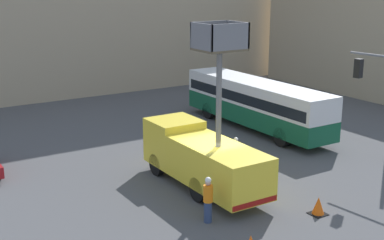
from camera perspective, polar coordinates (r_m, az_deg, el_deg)
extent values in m
plane|color=#4C4C4F|center=(24.55, 2.08, -7.46)|extent=(120.00, 120.00, 0.00)
cube|color=yellow|center=(26.31, -1.88, -2.25)|extent=(2.31, 2.24, 2.18)
cube|color=yellow|center=(23.38, 2.78, -4.96)|extent=(2.31, 5.24, 1.83)
cube|color=red|center=(21.76, 6.67, -8.78)|extent=(2.26, 0.10, 0.24)
cylinder|color=black|center=(26.18, -3.76, -4.76)|extent=(0.30, 1.08, 1.08)
cylinder|color=black|center=(27.13, -0.03, -4.00)|extent=(0.30, 1.08, 1.08)
cylinder|color=black|center=(23.17, 0.70, -7.42)|extent=(0.30, 1.08, 1.08)
cylinder|color=black|center=(24.24, 4.71, -6.43)|extent=(0.30, 1.08, 1.08)
cylinder|color=slate|center=(22.54, 2.88, 2.19)|extent=(0.24, 0.24, 4.14)
cube|color=brown|center=(22.17, 2.95, 7.54)|extent=(1.88, 1.57, 0.10)
cube|color=slate|center=(21.60, 0.99, 8.90)|extent=(0.08, 1.57, 1.05)
cube|color=slate|center=(22.63, 4.86, 9.12)|extent=(0.08, 1.57, 1.05)
cube|color=slate|center=(22.71, 1.88, 9.19)|extent=(1.88, 0.08, 1.05)
cube|color=slate|center=(21.50, 4.13, 8.83)|extent=(1.88, 0.08, 1.05)
cube|color=#145638|center=(34.11, 6.77, 0.78)|extent=(2.43, 11.98, 1.17)
cube|color=silver|center=(33.82, 6.84, 2.91)|extent=(2.43, 11.98, 1.43)
cube|color=black|center=(33.87, 6.83, 2.56)|extent=(2.45, 11.50, 0.63)
cylinder|color=black|center=(36.51, 1.79, 1.02)|extent=(0.30, 1.12, 1.12)
cylinder|color=black|center=(37.71, 4.48, 1.43)|extent=(0.30, 1.12, 1.12)
cylinder|color=black|center=(30.86, 9.52, -1.81)|extent=(0.30, 1.12, 1.12)
cylinder|color=black|center=(32.27, 12.36, -1.21)|extent=(0.30, 1.12, 1.12)
cylinder|color=slate|center=(27.63, 19.29, 6.48)|extent=(0.47, 3.16, 0.13)
cube|color=black|center=(26.38, 17.33, 5.29)|extent=(0.35, 0.35, 0.90)
sphere|color=red|center=(26.34, 17.38, 5.82)|extent=(0.20, 0.20, 0.20)
cylinder|color=navy|center=(21.36, 1.71, -9.77)|extent=(0.32, 0.32, 0.86)
cylinder|color=orange|center=(21.04, 1.73, -7.86)|extent=(0.38, 0.38, 0.68)
sphere|color=tan|center=(20.87, 1.74, -6.70)|extent=(0.23, 0.23, 0.23)
sphere|color=white|center=(20.83, 1.74, -6.43)|extent=(0.25, 0.25, 0.25)
cylinder|color=navy|center=(26.76, 4.65, -4.64)|extent=(0.32, 0.32, 0.81)
cylinder|color=orange|center=(26.53, 4.68, -3.17)|extent=(0.38, 0.38, 0.64)
sphere|color=tan|center=(26.40, 4.70, -2.29)|extent=(0.22, 0.22, 0.22)
sphere|color=white|center=(26.37, 4.70, -2.09)|extent=(0.23, 0.23, 0.23)
cube|color=black|center=(22.76, 13.27, -9.71)|extent=(0.66, 0.66, 0.03)
cone|color=#F25B0F|center=(22.61, 13.33, -8.88)|extent=(0.53, 0.53, 0.75)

